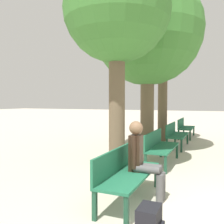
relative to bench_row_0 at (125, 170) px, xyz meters
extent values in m
cube|color=#1E6042|center=(0.10, 0.00, -0.06)|extent=(0.55, 1.74, 0.04)
cube|color=#1E6042|center=(-0.16, 0.00, 0.15)|extent=(0.04, 1.74, 0.38)
cube|color=#19422D|center=(0.33, -0.82, -0.29)|extent=(0.06, 0.06, 0.41)
cube|color=#19422D|center=(0.33, 0.82, -0.29)|extent=(0.06, 0.06, 0.41)
cube|color=#19422D|center=(-0.13, -0.82, -0.29)|extent=(0.06, 0.06, 0.41)
cube|color=#19422D|center=(-0.13, 0.82, -0.29)|extent=(0.06, 0.06, 0.41)
cube|color=#1E6042|center=(0.10, 2.55, -0.06)|extent=(0.55, 1.74, 0.04)
cube|color=#1E6042|center=(-0.16, 2.55, 0.15)|extent=(0.04, 1.74, 0.38)
cube|color=#19422D|center=(0.33, 1.73, -0.29)|extent=(0.06, 0.06, 0.41)
cube|color=#19422D|center=(0.33, 3.38, -0.29)|extent=(0.06, 0.06, 0.41)
cube|color=#19422D|center=(-0.13, 1.73, -0.29)|extent=(0.06, 0.06, 0.41)
cube|color=#19422D|center=(-0.13, 3.38, -0.29)|extent=(0.06, 0.06, 0.41)
cube|color=#1E6042|center=(0.10, 5.10, -0.06)|extent=(0.55, 1.74, 0.04)
cube|color=#1E6042|center=(-0.16, 5.10, 0.15)|extent=(0.04, 1.74, 0.38)
cube|color=#19422D|center=(0.33, 4.28, -0.29)|extent=(0.06, 0.06, 0.41)
cube|color=#19422D|center=(0.33, 5.93, -0.29)|extent=(0.06, 0.06, 0.41)
cube|color=#19422D|center=(-0.13, 4.28, -0.29)|extent=(0.06, 0.06, 0.41)
cube|color=#19422D|center=(-0.13, 5.93, -0.29)|extent=(0.06, 0.06, 0.41)
cube|color=#1E6042|center=(0.10, 7.66, -0.06)|extent=(0.55, 1.74, 0.04)
cube|color=#1E6042|center=(-0.16, 7.66, 0.15)|extent=(0.04, 1.74, 0.38)
cube|color=#19422D|center=(0.33, 6.83, -0.29)|extent=(0.06, 0.06, 0.41)
cube|color=#19422D|center=(0.33, 8.48, -0.29)|extent=(0.06, 0.06, 0.41)
cube|color=#19422D|center=(-0.13, 6.83, -0.29)|extent=(0.06, 0.06, 0.41)
cube|color=#19422D|center=(-0.13, 8.48, -0.29)|extent=(0.06, 0.06, 0.41)
cylinder|color=brown|center=(-0.72, 1.42, 1.01)|extent=(0.36, 0.36, 3.01)
sphere|color=#38702D|center=(-0.72, 1.42, 3.18)|extent=(2.40, 2.40, 2.40)
cylinder|color=brown|center=(-0.72, 4.00, 0.96)|extent=(0.43, 0.43, 2.91)
sphere|color=#38702D|center=(-0.72, 4.00, 3.36)|extent=(3.46, 3.46, 3.46)
cylinder|color=brown|center=(-0.72, 6.37, 1.03)|extent=(0.38, 0.38, 3.04)
sphere|color=#38702D|center=(-0.72, 6.37, 3.16)|extent=(2.22, 2.22, 2.22)
cylinder|color=#4C4C4C|center=(0.34, 0.12, 0.02)|extent=(0.42, 0.12, 0.12)
cylinder|color=#4C4C4C|center=(0.55, 0.12, -0.27)|extent=(0.12, 0.12, 0.45)
cylinder|color=#4C4C4C|center=(0.34, 0.27, 0.02)|extent=(0.42, 0.12, 0.12)
cylinder|color=#4C4C4C|center=(0.55, 0.27, -0.27)|extent=(0.12, 0.12, 0.45)
cube|color=black|center=(0.12, 0.20, 0.26)|extent=(0.19, 0.23, 0.60)
cylinder|color=black|center=(0.12, 0.07, 0.29)|extent=(0.09, 0.09, 0.54)
cylinder|color=black|center=(0.12, 0.32, 0.29)|extent=(0.09, 0.09, 0.54)
sphere|color=brown|center=(0.12, 0.20, 0.68)|extent=(0.23, 0.23, 0.23)
camera|label=1|loc=(1.39, -3.78, 1.13)|focal=40.00mm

